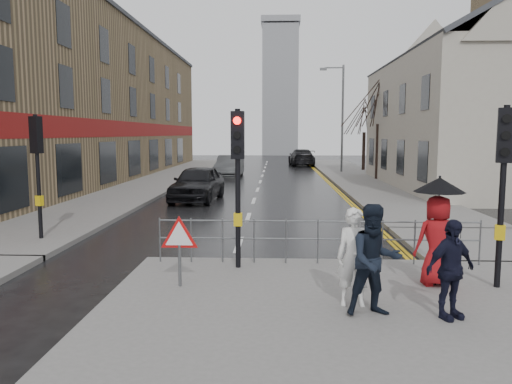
# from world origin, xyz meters

# --- Properties ---
(ground) EXTENTS (120.00, 120.00, 0.00)m
(ground) POSITION_xyz_m (0.00, 0.00, 0.00)
(ground) COLOR black
(ground) RESTS_ON ground
(near_pavement) EXTENTS (10.00, 9.00, 0.14)m
(near_pavement) POSITION_xyz_m (3.00, -3.50, 0.07)
(near_pavement) COLOR #605E5B
(near_pavement) RESTS_ON ground
(left_pavement) EXTENTS (4.00, 44.00, 0.14)m
(left_pavement) POSITION_xyz_m (-6.50, 23.00, 0.07)
(left_pavement) COLOR #605E5B
(left_pavement) RESTS_ON ground
(right_pavement) EXTENTS (4.00, 40.00, 0.14)m
(right_pavement) POSITION_xyz_m (6.50, 25.00, 0.07)
(right_pavement) COLOR #605E5B
(right_pavement) RESTS_ON ground
(pavement_bridge_right) EXTENTS (4.00, 4.20, 0.14)m
(pavement_bridge_right) POSITION_xyz_m (6.50, 3.00, 0.07)
(pavement_bridge_right) COLOR #605E5B
(pavement_bridge_right) RESTS_ON ground
(building_left_terrace) EXTENTS (8.00, 42.00, 10.00)m
(building_left_terrace) POSITION_xyz_m (-12.00, 22.00, 5.00)
(building_left_terrace) COLOR #8D7451
(building_left_terrace) RESTS_ON ground
(building_right_cream) EXTENTS (9.00, 16.40, 10.10)m
(building_right_cream) POSITION_xyz_m (12.00, 18.00, 4.78)
(building_right_cream) COLOR #B0AA99
(building_right_cream) RESTS_ON ground
(church_tower) EXTENTS (5.00, 5.00, 18.00)m
(church_tower) POSITION_xyz_m (1.50, 62.00, 9.00)
(church_tower) COLOR gray
(church_tower) RESTS_ON ground
(traffic_signal_near_left) EXTENTS (0.28, 0.27, 3.40)m
(traffic_signal_near_left) POSITION_xyz_m (0.20, 0.20, 2.46)
(traffic_signal_near_left) COLOR black
(traffic_signal_near_left) RESTS_ON near_pavement
(traffic_signal_near_right) EXTENTS (0.34, 0.33, 3.40)m
(traffic_signal_near_right) POSITION_xyz_m (5.20, -1.00, 2.46)
(traffic_signal_near_right) COLOR black
(traffic_signal_near_right) RESTS_ON near_pavement
(traffic_signal_far_left) EXTENTS (0.34, 0.33, 3.40)m
(traffic_signal_far_left) POSITION_xyz_m (-5.50, 3.00, 2.46)
(traffic_signal_far_left) COLOR black
(traffic_signal_far_left) RESTS_ON left_pavement
(guard_railing_front) EXTENTS (7.14, 0.04, 1.00)m
(guard_railing_front) POSITION_xyz_m (1.95, 0.60, 0.86)
(guard_railing_front) COLOR #595B5E
(guard_railing_front) RESTS_ON near_pavement
(warning_sign) EXTENTS (0.80, 0.07, 1.35)m
(warning_sign) POSITION_xyz_m (-0.80, -1.21, 1.04)
(warning_sign) COLOR #595B5E
(warning_sign) RESTS_ON near_pavement
(street_lamp) EXTENTS (1.83, 0.25, 8.00)m
(street_lamp) POSITION_xyz_m (5.82, 28.00, 4.71)
(street_lamp) COLOR #595B5E
(street_lamp) RESTS_ON right_pavement
(tree_near) EXTENTS (2.40, 2.40, 6.58)m
(tree_near) POSITION_xyz_m (7.50, 22.00, 5.14)
(tree_near) COLOR black
(tree_near) RESTS_ON right_pavement
(tree_far) EXTENTS (2.40, 2.40, 5.64)m
(tree_far) POSITION_xyz_m (8.00, 30.00, 4.42)
(tree_far) COLOR black
(tree_far) RESTS_ON right_pavement
(pedestrian_a) EXTENTS (0.62, 0.42, 1.66)m
(pedestrian_a) POSITION_xyz_m (2.33, -2.12, 0.97)
(pedestrian_a) COLOR white
(pedestrian_a) RESTS_ON near_pavement
(pedestrian_b) EXTENTS (0.97, 0.81, 1.79)m
(pedestrian_b) POSITION_xyz_m (2.58, -2.58, 1.03)
(pedestrian_b) COLOR black
(pedestrian_b) RESTS_ON near_pavement
(pedestrian_with_umbrella) EXTENTS (0.96, 0.96, 2.07)m
(pedestrian_with_umbrella) POSITION_xyz_m (4.08, -0.92, 1.26)
(pedestrian_with_umbrella) COLOR maroon
(pedestrian_with_umbrella) RESTS_ON near_pavement
(pedestrian_d) EXTENTS (1.00, 0.75, 1.57)m
(pedestrian_d) POSITION_xyz_m (3.73, -2.67, 0.93)
(pedestrian_d) COLOR black
(pedestrian_d) RESTS_ON near_pavement
(car_parked) EXTENTS (2.26, 4.81, 1.59)m
(car_parked) POSITION_xyz_m (-2.55, 12.00, 0.80)
(car_parked) COLOR black
(car_parked) RESTS_ON ground
(car_mid) EXTENTS (1.76, 4.68, 1.52)m
(car_mid) POSITION_xyz_m (-2.25, 24.31, 0.76)
(car_mid) COLOR #404245
(car_mid) RESTS_ON ground
(car_far) EXTENTS (2.46, 5.54, 1.58)m
(car_far) POSITION_xyz_m (3.38, 37.02, 0.79)
(car_far) COLOR black
(car_far) RESTS_ON ground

